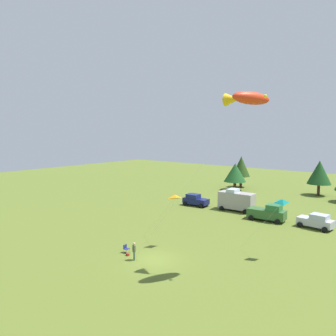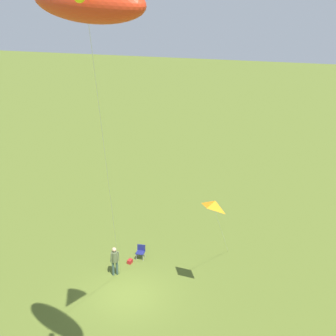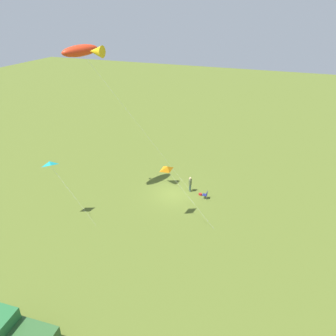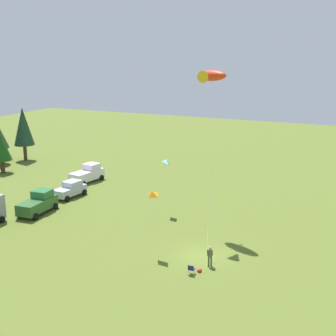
% 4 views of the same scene
% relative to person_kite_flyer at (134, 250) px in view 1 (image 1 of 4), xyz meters
% --- Properties ---
extents(ground_plane, '(160.00, 160.00, 0.00)m').
position_rel_person_kite_flyer_xyz_m(ground_plane, '(1.50, 1.30, -1.02)').
color(ground_plane, '#546424').
extents(person_kite_flyer, '(0.49, 0.50, 1.74)m').
position_rel_person_kite_flyer_xyz_m(person_kite_flyer, '(0.00, 0.00, 0.00)').
color(person_kite_flyer, '#344B40').
rests_on(person_kite_flyer, ground).
extents(folding_chair, '(0.51, 0.51, 0.82)m').
position_rel_person_kite_flyer_xyz_m(folding_chair, '(-2.02, 0.84, -0.53)').
color(folding_chair, navy).
rests_on(folding_chair, ground).
extents(backpack_on_grass, '(0.36, 0.28, 0.22)m').
position_rel_person_kite_flyer_xyz_m(backpack_on_grass, '(-1.31, 0.39, -0.91)').
color(backpack_on_grass, '#A9211D').
rests_on(backpack_on_grass, ground).
extents(car_navy_hatch, '(4.27, 2.36, 1.89)m').
position_rel_person_kite_flyer_xyz_m(car_navy_hatch, '(-8.45, 22.68, -0.07)').
color(car_navy_hatch, '#131953').
rests_on(car_navy_hatch, ground).
extents(van_motorhome_grey, '(5.47, 2.76, 3.34)m').
position_rel_person_kite_flyer_xyz_m(van_motorhome_grey, '(-1.62, 23.87, 0.62)').
color(van_motorhome_grey, '#A19899').
rests_on(van_motorhome_grey, ground).
extents(truck_green_flatbed, '(5.13, 2.71, 2.34)m').
position_rel_person_kite_flyer_xyz_m(truck_green_flatbed, '(4.41, 21.40, 0.08)').
color(truck_green_flatbed, '#305C2C').
rests_on(truck_green_flatbed, ground).
extents(car_silver_compact, '(4.37, 2.60, 1.89)m').
position_rel_person_kite_flyer_xyz_m(car_silver_compact, '(10.58, 21.71, -0.07)').
color(car_silver_compact, '#B1B3C1').
rests_on(car_silver_compact, ground).
extents(treeline_distant, '(37.80, 10.96, 8.91)m').
position_rel_person_kite_flyer_xyz_m(treeline_distant, '(8.35, 41.91, 3.73)').
color(treeline_distant, '#50381E').
rests_on(treeline_distant, ground).
extents(kite_large_fish, '(11.29, 5.53, 15.44)m').
position_rel_person_kite_flyer_xyz_m(kite_large_fish, '(9.31, 3.73, 13.83)').
color(kite_large_fish, red).
rests_on(kite_large_fish, ground).
extents(kite_delta_teal, '(5.01, 1.38, 5.98)m').
position_rel_person_kite_flyer_xyz_m(kite_delta_teal, '(10.73, 8.94, 4.63)').
color(kite_delta_teal, teal).
rests_on(kite_delta_teal, ground).
extents(kite_delta_orange, '(5.34, 1.37, 5.67)m').
position_rel_person_kite_flyer_xyz_m(kite_delta_orange, '(0.54, 5.55, 4.33)').
color(kite_delta_orange, orange).
rests_on(kite_delta_orange, ground).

